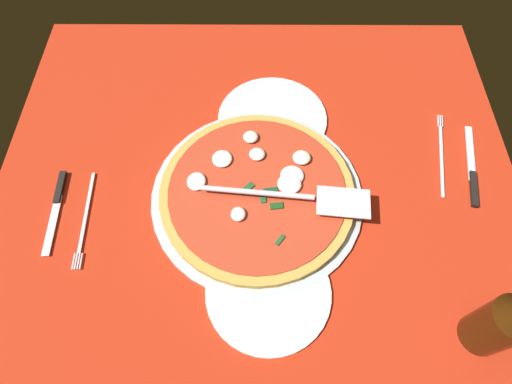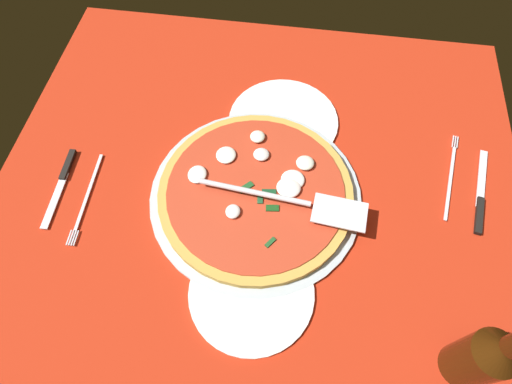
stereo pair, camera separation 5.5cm
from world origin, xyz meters
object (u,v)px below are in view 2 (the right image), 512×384
Objects in this scene: pizza_server at (294,202)px; place_setting_near at (74,190)px; dinner_plate_left at (283,121)px; pizza at (256,191)px; beer_bottle at (486,356)px; place_setting_far at (465,188)px; dinner_plate_right at (251,293)px.

place_setting_near is (0.98, -41.99, -4.08)cm from pizza_server.
dinner_plate_left is 19.15cm from pizza.
dinner_plate_left is at bearing 170.68° from pizza.
pizza is at bearing -125.72° from beer_bottle.
place_setting_far is (-10.09, 32.60, -4.08)cm from pizza_server.
dinner_plate_left is at bearing 106.03° from pizza_server.
pizza is 1.84× the size of place_setting_near.
beer_bottle is at bearing 36.15° from dinner_plate_left.
place_setting_far is 34.31cm from beer_bottle.
pizza_server is 1.53× the size of place_setting_near.
beer_bottle reaches higher than dinner_plate_left.
dinner_plate_right is 0.58× the size of pizza.
pizza_server is 36.75cm from beer_bottle.
dinner_plate_left is 1.09× the size of dinner_plate_right.
pizza_server is (2.68, 7.11, 2.44)cm from pizza.
pizza is at bearing 164.80° from pizza_server.
place_setting_far is at bearing 172.76° from beer_bottle.
place_setting_near is at bearing -112.38° from dinner_plate_right.
dinner_plate_left is 1.16× the size of place_setting_near.
pizza is 7.98cm from pizza_server.
pizza is 40.42cm from place_setting_far.
pizza is 44.30cm from beer_bottle.
place_setting_far is (-11.07, 74.59, 0.00)cm from place_setting_near.
place_setting_near is 75.40cm from place_setting_far.
pizza_server reaches higher than dinner_plate_right.
dinner_plate_left is 1.03× the size of place_setting_far.
dinner_plate_right is at bearing -1.88° from dinner_plate_left.
pizza is (18.84, -3.09, 1.50)cm from dinner_plate_left.
pizza_server is at bearing 117.72° from place_setting_far.
dinner_plate_right is 17.39cm from pizza_server.
place_setting_far reaches higher than dinner_plate_left.
dinner_plate_right is 39.74cm from place_setting_near.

